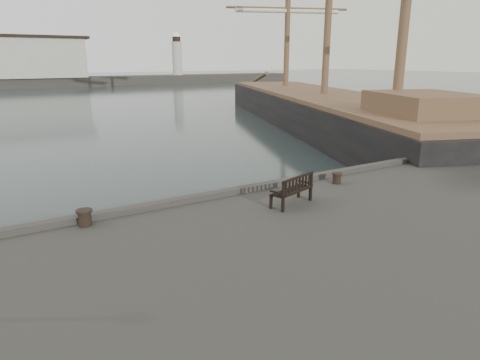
% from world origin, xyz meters
% --- Properties ---
extents(ground, '(400.00, 400.00, 0.00)m').
position_xyz_m(ground, '(0.00, 0.00, 0.00)').
color(ground, black).
rests_on(ground, ground).
extents(bench, '(1.60, 0.94, 0.87)m').
position_xyz_m(bench, '(0.84, -1.94, 1.84)').
color(bench, black).
rests_on(bench, quay).
extents(bollard_left, '(0.54, 0.54, 0.44)m').
position_xyz_m(bollard_left, '(-4.76, -0.50, 1.78)').
color(bollard_left, black).
rests_on(bollard_left, quay).
extents(bollard_right, '(0.46, 0.46, 0.38)m').
position_xyz_m(bollard_right, '(3.55, -0.99, 1.75)').
color(bollard_right, black).
rests_on(bollard_right, quay).
extents(tall_ship_main, '(23.24, 42.89, 32.00)m').
position_xyz_m(tall_ship_main, '(19.53, 17.35, 0.80)').
color(tall_ship_main, black).
rests_on(tall_ship_main, ground).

